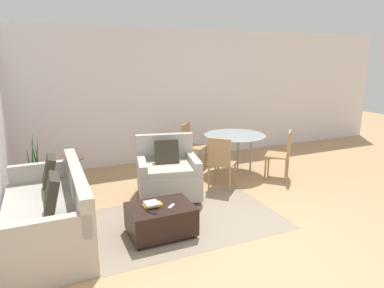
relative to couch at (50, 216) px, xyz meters
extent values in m
plane|color=tan|center=(2.34, -1.13, -0.30)|extent=(20.00, 20.00, 0.00)
cube|color=white|center=(2.34, 2.67, 1.07)|extent=(12.00, 0.06, 2.75)
cube|color=gray|center=(1.51, -0.22, -0.30)|extent=(2.96, 1.66, 0.00)
cube|color=brown|center=(1.51, -0.84, -0.30)|extent=(2.91, 0.06, 0.00)
cube|color=brown|center=(1.51, -0.63, -0.30)|extent=(2.91, 0.06, 0.00)
cube|color=brown|center=(1.51, -0.42, -0.30)|extent=(2.91, 0.06, 0.00)
cube|color=brown|center=(1.51, -0.22, -0.30)|extent=(2.91, 0.06, 0.00)
cube|color=brown|center=(1.51, -0.01, -0.30)|extent=(2.91, 0.06, 0.00)
cube|color=brown|center=(1.51, 0.20, -0.30)|extent=(2.91, 0.06, 0.00)
cube|color=brown|center=(1.51, 0.41, -0.30)|extent=(2.91, 0.06, 0.00)
cube|color=#B2ADA3|center=(-0.05, 0.00, -0.08)|extent=(0.94, 2.05, 0.44)
cube|color=#B2ADA3|center=(0.35, 0.00, 0.35)|extent=(0.14, 2.05, 0.42)
cube|color=#B2ADA3|center=(-0.05, 0.96, 0.27)|extent=(0.86, 0.12, 0.26)
cube|color=#B2ADA3|center=(-0.05, -0.96, 0.27)|extent=(0.86, 0.12, 0.26)
cube|color=#383328|center=(0.05, 0.46, 0.42)|extent=(0.19, 0.40, 0.41)
cube|color=#383328|center=(0.05, -0.36, 0.42)|extent=(0.19, 0.40, 0.41)
cube|color=#B2ADA3|center=(1.76, 0.62, -0.05)|extent=(1.08, 1.03, 0.39)
cube|color=#B2ADA3|center=(1.75, 0.59, 0.20)|extent=(0.83, 0.86, 0.10)
cube|color=#B2ADA3|center=(1.83, 0.98, 0.40)|extent=(0.94, 0.30, 0.50)
cube|color=#B2ADA3|center=(1.36, 0.70, 0.25)|extent=(0.28, 0.80, 0.20)
cube|color=#B2ADA3|center=(2.15, 0.54, 0.25)|extent=(0.28, 0.80, 0.20)
cylinder|color=brown|center=(1.31, 0.35, -0.27)|extent=(0.05, 0.05, 0.06)
cylinder|color=brown|center=(2.06, 0.20, -0.27)|extent=(0.05, 0.05, 0.06)
cylinder|color=brown|center=(1.45, 1.04, -0.27)|extent=(0.05, 0.05, 0.06)
cylinder|color=brown|center=(2.21, 0.89, -0.27)|extent=(0.05, 0.05, 0.06)
cube|color=#383328|center=(1.78, 0.73, 0.42)|extent=(0.41, 0.28, 0.38)
cube|color=black|center=(1.27, -0.45, -0.09)|extent=(0.80, 0.59, 0.35)
cylinder|color=black|center=(0.92, -0.70, -0.28)|extent=(0.04, 0.04, 0.04)
cylinder|color=black|center=(1.61, -0.70, -0.28)|extent=(0.04, 0.04, 0.04)
cylinder|color=black|center=(0.92, -0.21, -0.28)|extent=(0.04, 0.04, 0.04)
cylinder|color=black|center=(1.61, -0.21, -0.28)|extent=(0.04, 0.04, 0.04)
cube|color=gold|center=(1.17, -0.42, 0.10)|extent=(0.23, 0.13, 0.03)
cube|color=beige|center=(1.16, -0.43, 0.13)|extent=(0.17, 0.18, 0.03)
cube|color=#B7B7BC|center=(1.38, -0.52, 0.09)|extent=(0.13, 0.12, 0.01)
cube|color=black|center=(1.11, -0.59, 0.09)|extent=(0.10, 0.14, 0.01)
cylinder|color=maroon|center=(-0.14, 1.45, -0.13)|extent=(0.40, 0.40, 0.34)
cylinder|color=black|center=(-0.14, 1.45, 0.03)|extent=(0.37, 0.37, 0.02)
cone|color=#286033|center=(-0.10, 1.45, 0.32)|extent=(0.05, 0.10, 0.56)
cone|color=#286033|center=(-0.10, 1.53, 0.34)|extent=(0.12, 0.08, 0.60)
cone|color=#286033|center=(-0.16, 1.47, 0.39)|extent=(0.12, 0.12, 0.71)
cone|color=#286033|center=(-0.22, 1.38, 0.29)|extent=(0.07, 0.07, 0.52)
cone|color=#286033|center=(-0.13, 1.41, 0.36)|extent=(0.10, 0.06, 0.65)
cylinder|color=#4C3828|center=(0.38, 1.43, 0.29)|extent=(0.45, 0.45, 0.02)
cylinder|color=#4C3828|center=(0.38, 1.43, 0.00)|extent=(0.04, 0.04, 0.57)
cylinder|color=#4C3828|center=(0.38, 1.43, -0.29)|extent=(0.25, 0.25, 0.02)
cube|color=silver|center=(0.38, 1.43, 0.40)|extent=(0.16, 0.05, 0.20)
cube|color=#B2A893|center=(0.38, 1.43, 0.40)|extent=(0.14, 0.04, 0.18)
cube|color=silver|center=(0.38, 1.46, 0.35)|extent=(0.02, 0.04, 0.10)
cylinder|color=#99A8AD|center=(3.33, 1.25, 0.44)|extent=(1.16, 1.16, 0.01)
cylinder|color=#99999E|center=(3.11, 1.03, 0.07)|extent=(0.04, 0.04, 0.74)
cylinder|color=#99999E|center=(3.56, 1.03, 0.07)|extent=(0.04, 0.04, 0.74)
cylinder|color=#99999E|center=(3.11, 1.48, 0.07)|extent=(0.04, 0.04, 0.74)
cylinder|color=#99999E|center=(3.56, 1.48, 0.07)|extent=(0.04, 0.04, 0.74)
cube|color=tan|center=(2.76, 0.68, 0.13)|extent=(0.59, 0.59, 0.03)
cube|color=tan|center=(2.62, 0.54, 0.37)|extent=(0.29, 0.29, 0.45)
cylinder|color=tan|center=(3.01, 0.68, -0.09)|extent=(0.03, 0.03, 0.42)
cylinder|color=tan|center=(2.76, 0.93, -0.09)|extent=(0.03, 0.03, 0.42)
cylinder|color=tan|center=(2.76, 0.42, -0.09)|extent=(0.03, 0.03, 0.42)
cylinder|color=tan|center=(2.50, 0.68, -0.09)|extent=(0.03, 0.03, 0.42)
cube|color=tan|center=(3.90, 0.68, 0.13)|extent=(0.59, 0.59, 0.03)
cube|color=tan|center=(4.04, 0.54, 0.37)|extent=(0.29, 0.29, 0.45)
cylinder|color=tan|center=(3.90, 0.93, -0.09)|extent=(0.03, 0.03, 0.42)
cylinder|color=tan|center=(3.65, 0.68, -0.09)|extent=(0.03, 0.03, 0.42)
cylinder|color=tan|center=(4.16, 0.68, -0.09)|extent=(0.03, 0.03, 0.42)
cylinder|color=tan|center=(3.90, 0.42, -0.09)|extent=(0.03, 0.03, 0.42)
cube|color=tan|center=(2.76, 1.83, 0.13)|extent=(0.59, 0.59, 0.03)
cube|color=tan|center=(2.62, 1.96, 0.37)|extent=(0.29, 0.29, 0.45)
cylinder|color=tan|center=(2.76, 1.57, -0.09)|extent=(0.03, 0.03, 0.42)
cylinder|color=tan|center=(3.01, 1.83, -0.09)|extent=(0.03, 0.03, 0.42)
cylinder|color=tan|center=(2.50, 1.83, -0.09)|extent=(0.03, 0.03, 0.42)
cylinder|color=tan|center=(2.76, 2.08, -0.09)|extent=(0.03, 0.03, 0.42)
camera|label=1|loc=(0.04, -4.19, 1.87)|focal=32.00mm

